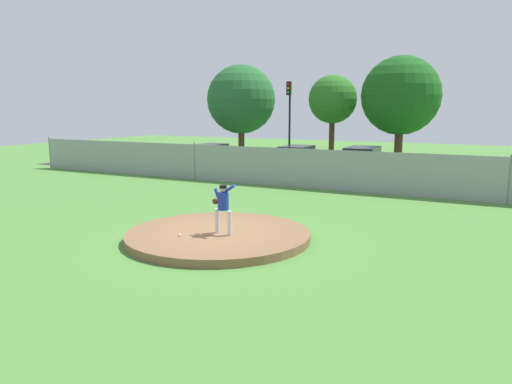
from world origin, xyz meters
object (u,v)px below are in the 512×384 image
pitcher_youth (223,204)px  parked_car_white (209,157)px  traffic_cone_orange (274,165)px  parked_car_burgundy (296,161)px  parked_car_teal (362,163)px  traffic_light_near (289,110)px  baseball (180,235)px

pitcher_youth → parked_car_white: (-9.85, 14.59, -0.35)m
pitcher_youth → traffic_cone_orange: bearing=110.1°
parked_car_burgundy → traffic_cone_orange: parked_car_burgundy is taller
pitcher_youth → parked_car_burgundy: bearing=104.6°
pitcher_youth → parked_car_teal: 14.82m
parked_car_teal → parked_car_burgundy: (-4.05, 0.18, -0.05)m
traffic_cone_orange → traffic_light_near: (0.00, 2.30, 3.56)m
parked_car_white → pitcher_youth: bearing=-56.0°
baseball → parked_car_teal: size_ratio=0.02×
pitcher_youth → parked_car_teal: parked_car_teal is taller
parked_car_burgundy → traffic_cone_orange: bearing=149.3°
baseball → traffic_light_near: traffic_light_near is taller
pitcher_youth → traffic_light_near: bearing=107.8°
traffic_cone_orange → baseball: bearing=-73.7°
pitcher_youth → baseball: (-0.97, -0.81, -0.85)m
parked_car_teal → parked_car_burgundy: size_ratio=1.17×
baseball → parked_car_teal: bearing=86.0°
baseball → parked_car_teal: (1.11, 15.63, 0.57)m
parked_car_white → traffic_cone_orange: size_ratio=7.69×
parked_car_teal → traffic_light_near: 7.69m
pitcher_youth → traffic_light_near: size_ratio=0.27×
parked_car_burgundy → traffic_light_near: 5.05m
baseball → parked_car_white: 17.78m
parked_car_teal → pitcher_youth: bearing=-90.5°
pitcher_youth → parked_car_white: pitcher_youth is taller
baseball → parked_car_burgundy: size_ratio=0.02×
parked_car_burgundy → pitcher_youth: bearing=-75.4°
pitcher_youth → parked_car_teal: size_ratio=0.31×
pitcher_youth → parked_car_white: size_ratio=0.36×
parked_car_burgundy → parked_car_teal: bearing=-2.6°
baseball → parked_car_burgundy: 16.09m
parked_car_white → traffic_light_near: 6.33m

